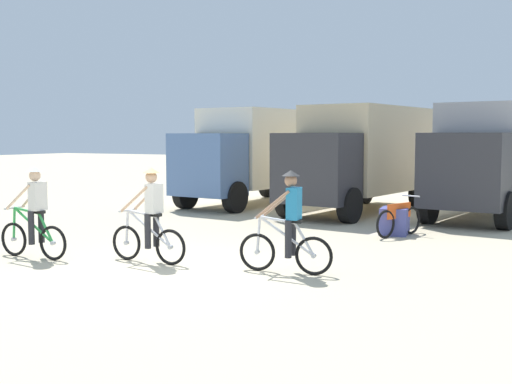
{
  "coord_description": "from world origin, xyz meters",
  "views": [
    {
      "loc": [
        6.81,
        -9.22,
        2.41
      ],
      "look_at": [
        -0.11,
        4.08,
        1.1
      ],
      "focal_mm": 44.93,
      "sensor_mm": 36.0,
      "label": 1
    }
  ],
  "objects_px": {
    "cyclist_cowboy_hat": "(150,219)",
    "bicycle_spare": "(399,220)",
    "box_truck_grey_hauler": "(495,154)",
    "cyclist_orange_shirt": "(34,216)",
    "box_truck_tan_camper": "(362,153)",
    "cyclist_near_camera": "(288,226)",
    "supply_crate": "(395,221)",
    "box_truck_cream_rv": "(257,151)"
  },
  "relations": [
    {
      "from": "cyclist_orange_shirt",
      "to": "cyclist_cowboy_hat",
      "type": "xyz_separation_m",
      "value": [
        2.29,
        0.69,
        0.0
      ]
    },
    {
      "from": "box_truck_grey_hauler",
      "to": "cyclist_orange_shirt",
      "type": "distance_m",
      "value": 13.35
    },
    {
      "from": "box_truck_grey_hauler",
      "to": "supply_crate",
      "type": "distance_m",
      "value": 5.41
    },
    {
      "from": "box_truck_grey_hauler",
      "to": "supply_crate",
      "type": "bearing_deg",
      "value": -108.76
    },
    {
      "from": "cyclist_near_camera",
      "to": "box_truck_grey_hauler",
      "type": "bearing_deg",
      "value": 78.25
    },
    {
      "from": "box_truck_tan_camper",
      "to": "supply_crate",
      "type": "height_order",
      "value": "box_truck_tan_camper"
    },
    {
      "from": "box_truck_cream_rv",
      "to": "supply_crate",
      "type": "height_order",
      "value": "box_truck_cream_rv"
    },
    {
      "from": "box_truck_grey_hauler",
      "to": "cyclist_near_camera",
      "type": "xyz_separation_m",
      "value": [
        -2.12,
        -10.19,
        -1.03
      ]
    },
    {
      "from": "cyclist_cowboy_hat",
      "to": "supply_crate",
      "type": "distance_m",
      "value": 6.5
    },
    {
      "from": "box_truck_tan_camper",
      "to": "supply_crate",
      "type": "distance_m",
      "value": 5.08
    },
    {
      "from": "box_truck_cream_rv",
      "to": "supply_crate",
      "type": "xyz_separation_m",
      "value": [
        6.32,
        -4.87,
        -1.54
      ]
    },
    {
      "from": "bicycle_spare",
      "to": "cyclist_near_camera",
      "type": "bearing_deg",
      "value": -97.04
    },
    {
      "from": "cyclist_cowboy_hat",
      "to": "supply_crate",
      "type": "xyz_separation_m",
      "value": [
        3.17,
        5.65,
        -0.52
      ]
    },
    {
      "from": "cyclist_near_camera",
      "to": "bicycle_spare",
      "type": "bearing_deg",
      "value": 82.96
    },
    {
      "from": "box_truck_cream_rv",
      "to": "cyclist_cowboy_hat",
      "type": "xyz_separation_m",
      "value": [
        3.15,
        -10.51,
        -1.03
      ]
    },
    {
      "from": "bicycle_spare",
      "to": "cyclist_orange_shirt",
      "type": "bearing_deg",
      "value": -132.75
    },
    {
      "from": "box_truck_grey_hauler",
      "to": "cyclist_cowboy_hat",
      "type": "relative_size",
      "value": 3.84
    },
    {
      "from": "cyclist_orange_shirt",
      "to": "bicycle_spare",
      "type": "bearing_deg",
      "value": 47.25
    },
    {
      "from": "supply_crate",
      "to": "bicycle_spare",
      "type": "bearing_deg",
      "value": -53.85
    },
    {
      "from": "cyclist_cowboy_hat",
      "to": "bicycle_spare",
      "type": "distance_m",
      "value": 6.38
    },
    {
      "from": "cyclist_orange_shirt",
      "to": "supply_crate",
      "type": "relative_size",
      "value": 2.28
    },
    {
      "from": "cyclist_near_camera",
      "to": "supply_crate",
      "type": "distance_m",
      "value": 5.33
    },
    {
      "from": "cyclist_near_camera",
      "to": "bicycle_spare",
      "type": "distance_m",
      "value": 5.11
    },
    {
      "from": "cyclist_near_camera",
      "to": "supply_crate",
      "type": "relative_size",
      "value": 2.28
    },
    {
      "from": "cyclist_orange_shirt",
      "to": "bicycle_spare",
      "type": "distance_m",
      "value": 8.32
    },
    {
      "from": "cyclist_near_camera",
      "to": "bicycle_spare",
      "type": "relative_size",
      "value": 1.11
    },
    {
      "from": "box_truck_tan_camper",
      "to": "cyclist_cowboy_hat",
      "type": "height_order",
      "value": "box_truck_tan_camper"
    },
    {
      "from": "box_truck_cream_rv",
      "to": "box_truck_tan_camper",
      "type": "height_order",
      "value": "same"
    },
    {
      "from": "box_truck_cream_rv",
      "to": "box_truck_tan_camper",
      "type": "relative_size",
      "value": 1.0
    },
    {
      "from": "cyclist_orange_shirt",
      "to": "box_truck_grey_hauler",
      "type": "bearing_deg",
      "value": 57.6
    },
    {
      "from": "bicycle_spare",
      "to": "supply_crate",
      "type": "bearing_deg",
      "value": 126.15
    },
    {
      "from": "box_truck_tan_camper",
      "to": "bicycle_spare",
      "type": "bearing_deg",
      "value": -61.63
    },
    {
      "from": "cyclist_orange_shirt",
      "to": "cyclist_near_camera",
      "type": "bearing_deg",
      "value": 11.81
    },
    {
      "from": "box_truck_cream_rv",
      "to": "box_truck_grey_hauler",
      "type": "bearing_deg",
      "value": 0.27
    },
    {
      "from": "box_truck_tan_camper",
      "to": "cyclist_near_camera",
      "type": "height_order",
      "value": "box_truck_tan_camper"
    },
    {
      "from": "box_truck_tan_camper",
      "to": "cyclist_orange_shirt",
      "type": "xyz_separation_m",
      "value": [
        -3.2,
        -10.61,
        -1.03
      ]
    },
    {
      "from": "box_truck_tan_camper",
      "to": "cyclist_orange_shirt",
      "type": "height_order",
      "value": "box_truck_tan_camper"
    },
    {
      "from": "box_truck_tan_camper",
      "to": "box_truck_grey_hauler",
      "type": "bearing_deg",
      "value": 9.13
    },
    {
      "from": "cyclist_orange_shirt",
      "to": "cyclist_near_camera",
      "type": "distance_m",
      "value": 5.12
    },
    {
      "from": "box_truck_grey_hauler",
      "to": "cyclist_orange_shirt",
      "type": "bearing_deg",
      "value": -122.4
    },
    {
      "from": "cyclist_cowboy_hat",
      "to": "bicycle_spare",
      "type": "bearing_deg",
      "value": 58.3
    },
    {
      "from": "cyclist_orange_shirt",
      "to": "cyclist_cowboy_hat",
      "type": "bearing_deg",
      "value": 16.64
    }
  ]
}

